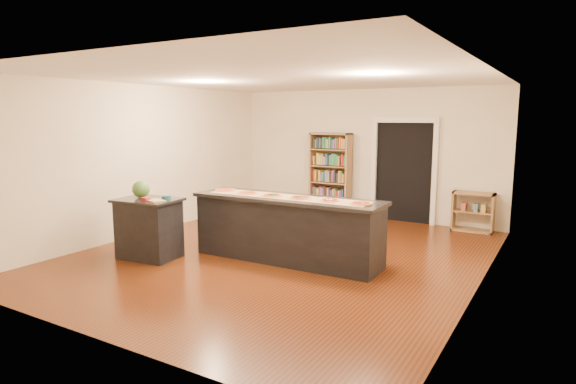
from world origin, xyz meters
The scene contains 18 objects.
room centered at (0.00, 0.00, 1.40)m, with size 6.00×7.00×2.80m.
doorway centered at (0.90, 3.46, 1.20)m, with size 1.40×0.09×2.21m.
kitchen_island centered at (0.23, -0.22, 0.50)m, with size 3.02×0.82×1.00m.
side_counter centered at (-1.71, -1.20, 0.48)m, with size 0.95×0.70×0.94m.
bookshelf centered at (-0.72, 3.28, 0.93)m, with size 0.93×0.33×1.86m, color #9A764B.
low_shelf centered at (2.35, 3.29, 0.38)m, with size 0.77×0.33×0.77m, color #9A764B.
waste_bin centered at (-0.06, 3.15, 0.18)m, with size 0.25×0.25×0.37m, color teal.
kraft_paper centered at (0.23, -0.23, 1.00)m, with size 2.62×0.47×0.00m, color #A77F56.
watermelon centered at (-1.89, -1.16, 1.08)m, with size 0.27×0.27×0.27m, color #144214.
cutting_board centered at (-1.45, -1.29, 0.95)m, with size 0.29×0.19×0.02m, color tan.
package_red centered at (-1.61, -1.33, 0.97)m, with size 0.14×0.10×0.05m, color maroon.
package_teal centered at (-1.46, -1.05, 0.97)m, with size 0.14×0.14×0.05m, color #195966.
pizza_a centered at (-0.98, -0.19, 1.01)m, with size 0.33×0.33×0.02m.
pizza_b centered at (-0.49, -0.25, 1.01)m, with size 0.33×0.33×0.02m.
pizza_c centered at (-0.01, -0.26, 1.01)m, with size 0.31×0.31×0.02m.
pizza_d centered at (0.47, -0.24, 1.01)m, with size 0.33×0.33×0.02m.
pizza_e centered at (0.96, -0.23, 1.01)m, with size 0.29×0.29×0.02m.
pizza_f centered at (1.44, -0.23, 1.01)m, with size 0.33×0.33×0.02m.
Camera 1 is at (3.92, -6.43, 2.20)m, focal length 30.00 mm.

